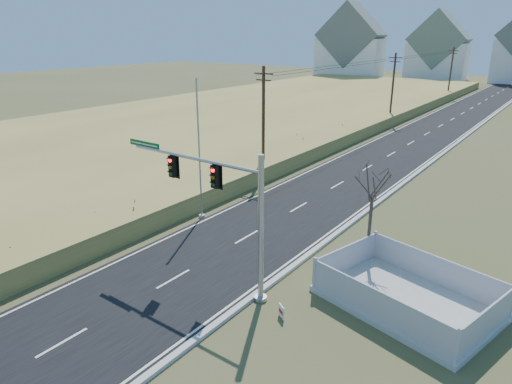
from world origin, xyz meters
name	(u,v)px	position (x,y,z in m)	size (l,w,h in m)	color
ground	(201,264)	(0.00, 0.00, 0.00)	(260.00, 260.00, 0.00)	#484E26
road	(449,121)	(0.00, 50.00, 0.03)	(8.00, 180.00, 0.06)	black
curb	(482,124)	(4.15, 50.00, 0.09)	(0.30, 180.00, 0.18)	#B2AFA8
reed_marsh	(263,110)	(-24.00, 40.00, 0.65)	(38.00, 110.00, 1.30)	tan
utility_pole_near	(263,120)	(-6.50, 15.00, 4.68)	(1.80, 0.26, 9.00)	#422D1E
utility_pole_mid	(393,87)	(-6.50, 45.00, 4.68)	(1.80, 0.26, 9.00)	#422D1E
utility_pole_far	(451,72)	(-6.50, 75.00, 4.68)	(1.80, 0.26, 9.00)	#422D1E
condo_nw	(351,48)	(-38.00, 100.00, 7.70)	(17.69, 13.38, 19.05)	white
condo_nnw	(438,52)	(-18.00, 108.00, 6.94)	(14.93, 11.17, 17.03)	white
traffic_signal_mast	(228,205)	(2.65, -0.92, 4.22)	(8.57, 0.58, 6.82)	#9EA0A5
fence_enclosure	(406,299)	(9.99, 2.51, 0.31)	(8.16, 6.51, 1.65)	#B7B5AD
open_sign	(281,311)	(6.00, -1.55, 0.31)	(0.42, 0.30, 0.58)	white
flagpole	(200,165)	(-4.30, 4.82, 3.57)	(0.40, 0.40, 8.94)	#B7B5AD
bare_tree	(374,181)	(7.00, 5.19, 4.53)	(2.12, 2.12, 5.62)	#4C3F33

